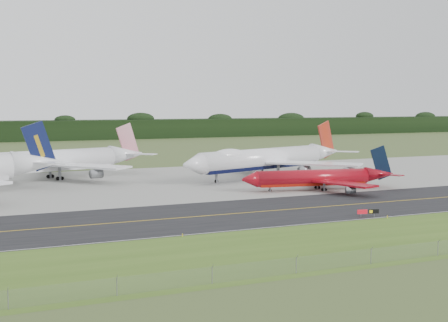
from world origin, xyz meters
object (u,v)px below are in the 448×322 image
jet_ba_747 (267,159)px  taxiway_sign (368,212)px  jet_red_737 (320,178)px  jet_star_tail (54,161)px

jet_ba_747 → taxiway_sign: size_ratio=14.60×
jet_ba_747 → jet_red_737: 30.21m
jet_red_737 → taxiway_sign: jet_red_737 is taller
jet_star_tail → taxiway_sign: (47.33, -88.06, -4.34)m
jet_red_737 → taxiway_sign: bearing=-108.7°
jet_red_737 → jet_star_tail: (-59.80, 51.13, 2.26)m
taxiway_sign → jet_red_737: bearing=71.3°
jet_ba_747 → jet_red_737: bearing=-90.2°
taxiway_sign → jet_star_tail: bearing=118.3°
jet_red_737 → taxiway_sign: 39.04m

